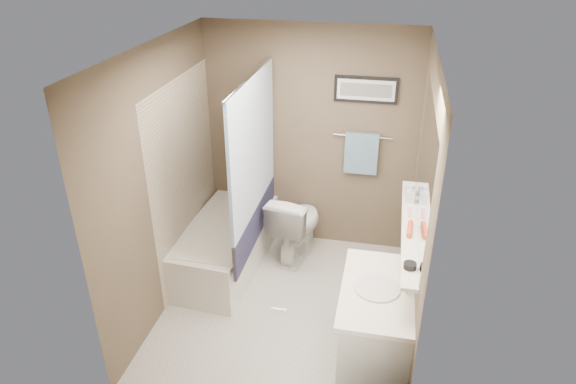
% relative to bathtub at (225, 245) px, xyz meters
% --- Properties ---
extents(ground, '(2.50, 2.50, 0.00)m').
position_rel_bathtub_xyz_m(ground, '(0.75, -0.53, -0.25)').
color(ground, beige).
rests_on(ground, ground).
extents(ceiling, '(2.20, 2.50, 0.04)m').
position_rel_bathtub_xyz_m(ceiling, '(0.75, -0.53, 2.13)').
color(ceiling, white).
rests_on(ceiling, wall_back).
extents(wall_back, '(2.20, 0.04, 2.40)m').
position_rel_bathtub_xyz_m(wall_back, '(0.75, 0.70, 0.95)').
color(wall_back, brown).
rests_on(wall_back, ground).
extents(wall_front, '(2.20, 0.04, 2.40)m').
position_rel_bathtub_xyz_m(wall_front, '(0.75, -1.76, 0.95)').
color(wall_front, brown).
rests_on(wall_front, ground).
extents(wall_left, '(0.04, 2.50, 2.40)m').
position_rel_bathtub_xyz_m(wall_left, '(-0.33, -0.53, 0.95)').
color(wall_left, brown).
rests_on(wall_left, ground).
extents(wall_right, '(0.04, 2.50, 2.40)m').
position_rel_bathtub_xyz_m(wall_right, '(1.83, -0.53, 0.95)').
color(wall_right, brown).
rests_on(wall_right, ground).
extents(tile_surround, '(0.02, 1.55, 2.00)m').
position_rel_bathtub_xyz_m(tile_surround, '(-0.34, -0.03, 0.75)').
color(tile_surround, '#C3B093').
rests_on(tile_surround, wall_left).
extents(curtain_rod, '(0.02, 1.55, 0.02)m').
position_rel_bathtub_xyz_m(curtain_rod, '(0.35, -0.03, 1.80)').
color(curtain_rod, silver).
rests_on(curtain_rod, wall_left).
extents(curtain_upper, '(0.03, 1.45, 1.28)m').
position_rel_bathtub_xyz_m(curtain_upper, '(0.35, -0.03, 1.15)').
color(curtain_upper, white).
rests_on(curtain_upper, curtain_rod).
extents(curtain_lower, '(0.03, 1.45, 0.36)m').
position_rel_bathtub_xyz_m(curtain_lower, '(0.35, -0.03, 0.33)').
color(curtain_lower, '#282749').
rests_on(curtain_lower, curtain_rod).
extents(mirror, '(0.02, 1.60, 1.00)m').
position_rel_bathtub_xyz_m(mirror, '(1.84, -0.68, 1.37)').
color(mirror, silver).
rests_on(mirror, wall_right).
extents(shelf, '(0.12, 1.60, 0.03)m').
position_rel_bathtub_xyz_m(shelf, '(1.79, -0.68, 0.85)').
color(shelf, silver).
rests_on(shelf, wall_right).
extents(towel_bar, '(0.60, 0.02, 0.02)m').
position_rel_bathtub_xyz_m(towel_bar, '(1.30, 0.68, 1.05)').
color(towel_bar, silver).
rests_on(towel_bar, wall_back).
extents(towel, '(0.34, 0.05, 0.44)m').
position_rel_bathtub_xyz_m(towel, '(1.30, 0.66, 0.87)').
color(towel, '#94C0D8').
rests_on(towel, towel_bar).
extents(art_frame, '(0.62, 0.02, 0.26)m').
position_rel_bathtub_xyz_m(art_frame, '(1.30, 0.70, 1.53)').
color(art_frame, black).
rests_on(art_frame, wall_back).
extents(art_mat, '(0.56, 0.00, 0.20)m').
position_rel_bathtub_xyz_m(art_mat, '(1.30, 0.69, 1.53)').
color(art_mat, white).
rests_on(art_mat, art_frame).
extents(art_image, '(0.50, 0.00, 0.13)m').
position_rel_bathtub_xyz_m(art_image, '(1.30, 0.68, 1.53)').
color(art_image, '#595959').
rests_on(art_image, art_mat).
extents(door, '(0.80, 0.02, 2.00)m').
position_rel_bathtub_xyz_m(door, '(1.30, -1.77, 0.75)').
color(door, silver).
rests_on(door, wall_front).
extents(door_handle, '(0.10, 0.02, 0.02)m').
position_rel_bathtub_xyz_m(door_handle, '(0.97, -1.72, 0.75)').
color(door_handle, silver).
rests_on(door_handle, door).
extents(bathtub, '(0.80, 1.54, 0.50)m').
position_rel_bathtub_xyz_m(bathtub, '(0.00, 0.00, 0.00)').
color(bathtub, white).
rests_on(bathtub, ground).
extents(tub_rim, '(0.56, 1.36, 0.02)m').
position_rel_bathtub_xyz_m(tub_rim, '(-0.00, 0.00, 0.25)').
color(tub_rim, silver).
rests_on(tub_rim, bathtub).
extents(toilet, '(0.56, 0.82, 0.76)m').
position_rel_bathtub_xyz_m(toilet, '(0.69, 0.35, 0.13)').
color(toilet, white).
rests_on(toilet, ground).
extents(vanity, '(0.50, 0.90, 0.80)m').
position_rel_bathtub_xyz_m(vanity, '(1.60, -1.16, 0.15)').
color(vanity, white).
rests_on(vanity, ground).
extents(countertop, '(0.54, 0.96, 0.04)m').
position_rel_bathtub_xyz_m(countertop, '(1.59, -1.16, 0.57)').
color(countertop, white).
rests_on(countertop, vanity).
extents(sink_basin, '(0.34, 0.34, 0.01)m').
position_rel_bathtub_xyz_m(sink_basin, '(1.58, -1.16, 0.60)').
color(sink_basin, silver).
rests_on(sink_basin, countertop).
extents(faucet_spout, '(0.02, 0.02, 0.10)m').
position_rel_bathtub_xyz_m(faucet_spout, '(1.78, -1.16, 0.64)').
color(faucet_spout, white).
rests_on(faucet_spout, countertop).
extents(faucet_knob, '(0.05, 0.05, 0.05)m').
position_rel_bathtub_xyz_m(faucet_knob, '(1.78, -1.06, 0.62)').
color(faucet_knob, silver).
rests_on(faucet_knob, countertop).
extents(candle_bowl_near, '(0.09, 0.09, 0.04)m').
position_rel_bathtub_xyz_m(candle_bowl_near, '(1.79, -1.25, 0.89)').
color(candle_bowl_near, black).
rests_on(candle_bowl_near, shelf).
extents(hair_brush_front, '(0.05, 0.22, 0.04)m').
position_rel_bathtub_xyz_m(hair_brush_front, '(1.79, -0.76, 0.89)').
color(hair_brush_front, '#CA421C').
rests_on(hair_brush_front, shelf).
extents(pink_comb, '(0.03, 0.16, 0.01)m').
position_rel_bathtub_xyz_m(pink_comb, '(1.79, -0.47, 0.87)').
color(pink_comb, pink).
rests_on(pink_comb, shelf).
extents(glass_jar, '(0.08, 0.08, 0.10)m').
position_rel_bathtub_xyz_m(glass_jar, '(1.79, -0.14, 0.92)').
color(glass_jar, silver).
rests_on(glass_jar, shelf).
extents(soap_bottle, '(0.07, 0.08, 0.16)m').
position_rel_bathtub_xyz_m(soap_bottle, '(1.79, -0.28, 0.94)').
color(soap_bottle, '#999999').
rests_on(soap_bottle, shelf).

